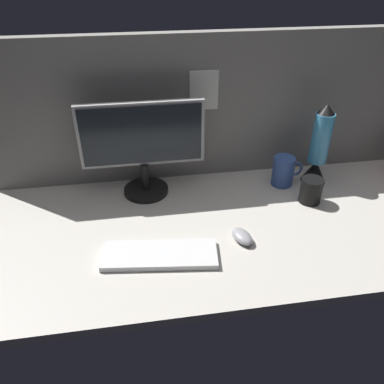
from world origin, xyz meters
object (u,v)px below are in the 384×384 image
keyboard (160,255)px  lava_lamp (319,151)px  monitor (143,144)px  mug_ceramic_blue (284,171)px  mouse (242,236)px  mug_black_travel (311,190)px

keyboard → lava_lamp: bearing=35.7°
monitor → mug_ceramic_blue: (57.15, -3.27, -15.15)cm
keyboard → lava_lamp: size_ratio=1.08×
monitor → keyboard: (2.22, -40.34, -20.43)cm
mug_ceramic_blue → mouse: bearing=-128.7°
monitor → lava_lamp: (71.19, -2.86, -7.09)cm
monitor → mug_black_travel: (63.21, -17.39, -16.40)cm
mug_black_travel → keyboard: bearing=-159.4°
keyboard → mouse: mouse is taller
lava_lamp → monitor: bearing=177.7°
monitor → mouse: 51.46cm
keyboard → lava_lamp: 79.62cm
monitor → keyboard: monitor is taller
mug_ceramic_blue → lava_lamp: lava_lamp is taller
mug_black_travel → lava_lamp: (7.99, 14.52, 9.30)cm
keyboard → mug_black_travel: (60.99, 22.95, 4.04)cm
mug_black_travel → lava_lamp: 19.01cm
keyboard → mug_ceramic_blue: bearing=41.2°
mug_ceramic_blue → mug_black_travel: bearing=-66.8°
keyboard → lava_lamp: (68.97, 37.48, 13.34)cm
lava_lamp → mouse: bearing=-140.5°
mug_ceramic_blue → mug_black_travel: size_ratio=1.28×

